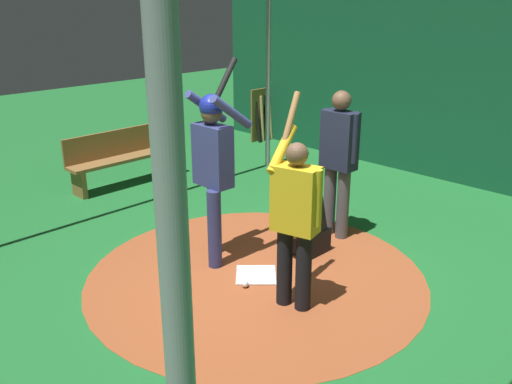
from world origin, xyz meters
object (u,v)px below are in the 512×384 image
object	(u,v)px
visitor	(295,215)
bench	(124,156)
bat_rack	(265,116)
batter	(214,161)
catcher	(305,222)
baseball_0	(245,284)
home_plate	(256,275)
umpire	(339,157)

from	to	relation	value
visitor	bench	xyz separation A→B (m)	(-0.87, -4.26, -0.48)
visitor	bat_rack	distance (m)	6.39
batter	catcher	distance (m)	1.28
batter	baseball_0	xyz separation A→B (m)	(0.23, 0.71, -1.10)
catcher	visitor	bearing A→B (deg)	34.71
home_plate	bat_rack	distance (m)	5.83
home_plate	visitor	size ratio (longest dim) A/B	0.21
visitor	bench	world-z (taller)	visitor
home_plate	catcher	bearing A→B (deg)	-179.69
batter	umpire	size ratio (longest dim) A/B	1.22
baseball_0	umpire	bearing A→B (deg)	-175.10
visitor	umpire	bearing A→B (deg)	-169.86
home_plate	baseball_0	size ratio (longest dim) A/B	5.68
visitor	bat_rack	xyz separation A→B (m)	(-4.40, -4.62, -0.44)
catcher	umpire	distance (m)	0.90
umpire	bench	size ratio (longest dim) A/B	0.95
batter	home_plate	bearing A→B (deg)	92.24
catcher	umpire	bearing A→B (deg)	-175.89
bench	baseball_0	bearing A→B (deg)	75.31
home_plate	catcher	world-z (taller)	catcher
home_plate	bench	xyz separation A→B (m)	(-0.71, -3.60, 0.44)
visitor	batter	bearing A→B (deg)	-109.69
home_plate	visitor	bearing A→B (deg)	76.68
bat_rack	bench	size ratio (longest dim) A/B	0.56
catcher	bench	xyz separation A→B (m)	(0.09, -3.60, 0.07)
catcher	visitor	distance (m)	1.29
batter	catcher	xyz separation A→B (m)	(-0.82, 0.61, -0.77)
catcher	baseball_0	bearing A→B (deg)	5.37
visitor	bat_rack	world-z (taller)	visitor
bench	baseball_0	distance (m)	3.85
home_plate	baseball_0	bearing A→B (deg)	20.38
batter	bench	xyz separation A→B (m)	(-0.74, -2.99, -0.70)
home_plate	bench	world-z (taller)	bench
visitor	bat_rack	bearing A→B (deg)	-147.34
baseball_0	catcher	bearing A→B (deg)	-174.63
bench	visitor	bearing A→B (deg)	78.47
catcher	visitor	xyz separation A→B (m)	(0.95, 0.66, 0.56)
umpire	bat_rack	distance (m)	4.84
bench	baseball_0	world-z (taller)	bench
baseball_0	batter	bearing A→B (deg)	-108.10
batter	visitor	distance (m)	1.30
bat_rack	home_plate	bearing A→B (deg)	43.08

